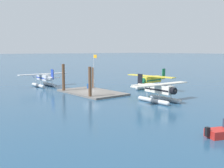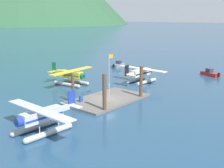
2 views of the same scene
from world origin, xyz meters
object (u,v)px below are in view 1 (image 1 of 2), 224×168
(flagpole, at_px, (94,69))
(seaplane_cream_stbd_fwd, at_px, (159,91))
(seaplane_silver_port_aft, at_px, (44,79))
(fuel_drum, at_px, (88,86))
(seaplane_yellow_bow_right, at_px, (151,81))

(flagpole, relative_size, seaplane_cream_stbd_fwd, 0.64)
(flagpole, height_order, seaplane_silver_port_aft, flagpole)
(flagpole, distance_m, seaplane_silver_port_aft, 14.87)
(fuel_drum, xyz_separation_m, seaplane_yellow_bow_right, (7.09, 9.89, 0.84))
(seaplane_silver_port_aft, xyz_separation_m, seaplane_yellow_bow_right, (17.10, 14.29, 0.00))
(seaplane_silver_port_aft, distance_m, seaplane_cream_stbd_fwd, 27.36)
(seaplane_yellow_bow_right, bearing_deg, fuel_drum, -125.63)
(flagpole, distance_m, fuel_drum, 5.92)
(seaplane_yellow_bow_right, relative_size, seaplane_cream_stbd_fwd, 1.00)
(fuel_drum, bearing_deg, seaplane_yellow_bow_right, 54.37)
(seaplane_silver_port_aft, height_order, seaplane_cream_stbd_fwd, same)
(fuel_drum, relative_size, seaplane_yellow_bow_right, 0.08)
(flagpole, height_order, fuel_drum, flagpole)
(fuel_drum, bearing_deg, flagpole, -21.57)
(fuel_drum, relative_size, seaplane_silver_port_aft, 0.08)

